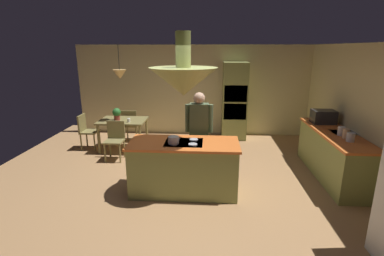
{
  "coord_description": "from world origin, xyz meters",
  "views": [
    {
      "loc": [
        0.44,
        -4.83,
        2.46
      ],
      "look_at": [
        0.1,
        0.4,
        1.0
      ],
      "focal_mm": 26.98,
      "sensor_mm": 36.0,
      "label": 1
    }
  ],
  "objects_px": {
    "oven_tower": "(235,101)",
    "canister_sugar": "(346,134)",
    "chair_facing_island": "(115,138)",
    "cooking_pot_on_cooktop": "(173,140)",
    "microwave_on_counter": "(323,117)",
    "kitchen_island": "(184,167)",
    "potted_plant_on_table": "(117,113)",
    "chair_by_back_wall": "(130,123)",
    "canister_flour": "(351,137)",
    "person_at_island": "(199,129)",
    "canister_tea": "(341,131)",
    "cup_on_table": "(129,120)",
    "dining_table": "(123,124)",
    "chair_at_corner": "(86,129)"
  },
  "relations": [
    {
      "from": "oven_tower",
      "to": "canister_sugar",
      "type": "relative_size",
      "value": 12.17
    },
    {
      "from": "chair_facing_island",
      "to": "cooking_pot_on_cooktop",
      "type": "xyz_separation_m",
      "value": [
        1.54,
        -1.59,
        0.49
      ]
    },
    {
      "from": "microwave_on_counter",
      "to": "cooking_pot_on_cooktop",
      "type": "bearing_deg",
      "value": -151.68
    },
    {
      "from": "oven_tower",
      "to": "canister_sugar",
      "type": "bearing_deg",
      "value": -58.46
    },
    {
      "from": "kitchen_island",
      "to": "potted_plant_on_table",
      "type": "distance_m",
      "value": 2.79
    },
    {
      "from": "microwave_on_counter",
      "to": "potted_plant_on_table",
      "type": "bearing_deg",
      "value": 173.07
    },
    {
      "from": "chair_by_back_wall",
      "to": "canister_flour",
      "type": "xyz_separation_m",
      "value": [
        4.54,
        -2.52,
        0.49
      ]
    },
    {
      "from": "person_at_island",
      "to": "microwave_on_counter",
      "type": "xyz_separation_m",
      "value": [
        2.61,
        0.79,
        0.1
      ]
    },
    {
      "from": "chair_facing_island",
      "to": "canister_tea",
      "type": "height_order",
      "value": "canister_tea"
    },
    {
      "from": "canister_flour",
      "to": "microwave_on_counter",
      "type": "height_order",
      "value": "microwave_on_counter"
    },
    {
      "from": "cup_on_table",
      "to": "microwave_on_counter",
      "type": "distance_m",
      "value": 4.35
    },
    {
      "from": "canister_flour",
      "to": "dining_table",
      "type": "bearing_deg",
      "value": 157.59
    },
    {
      "from": "kitchen_island",
      "to": "cooking_pot_on_cooktop",
      "type": "xyz_separation_m",
      "value": [
        -0.16,
        -0.13,
        0.53
      ]
    },
    {
      "from": "person_at_island",
      "to": "microwave_on_counter",
      "type": "distance_m",
      "value": 2.73
    },
    {
      "from": "person_at_island",
      "to": "canister_sugar",
      "type": "relative_size",
      "value": 9.65
    },
    {
      "from": "chair_by_back_wall",
      "to": "canister_flour",
      "type": "height_order",
      "value": "canister_flour"
    },
    {
      "from": "kitchen_island",
      "to": "person_at_island",
      "type": "distance_m",
      "value": 0.89
    },
    {
      "from": "cooking_pot_on_cooktop",
      "to": "chair_at_corner",
      "type": "bearing_deg",
      "value": 138.04
    },
    {
      "from": "chair_at_corner",
      "to": "kitchen_island",
      "type": "bearing_deg",
      "value": -128.5
    },
    {
      "from": "kitchen_island",
      "to": "cup_on_table",
      "type": "relative_size",
      "value": 20.84
    },
    {
      "from": "chair_by_back_wall",
      "to": "canister_sugar",
      "type": "distance_m",
      "value": 5.13
    },
    {
      "from": "chair_facing_island",
      "to": "chair_by_back_wall",
      "type": "relative_size",
      "value": 1.0
    },
    {
      "from": "potted_plant_on_table",
      "to": "cup_on_table",
      "type": "height_order",
      "value": "potted_plant_on_table"
    },
    {
      "from": "person_at_island",
      "to": "potted_plant_on_table",
      "type": "relative_size",
      "value": 5.54
    },
    {
      "from": "kitchen_island",
      "to": "potted_plant_on_table",
      "type": "relative_size",
      "value": 6.25
    },
    {
      "from": "person_at_island",
      "to": "chair_at_corner",
      "type": "height_order",
      "value": "person_at_island"
    },
    {
      "from": "kitchen_island",
      "to": "canister_sugar",
      "type": "height_order",
      "value": "canister_sugar"
    },
    {
      "from": "person_at_island",
      "to": "cup_on_table",
      "type": "height_order",
      "value": "person_at_island"
    },
    {
      "from": "chair_by_back_wall",
      "to": "kitchen_island",
      "type": "bearing_deg",
      "value": 121.79
    },
    {
      "from": "oven_tower",
      "to": "chair_by_back_wall",
      "type": "relative_size",
      "value": 2.41
    },
    {
      "from": "canister_sugar",
      "to": "microwave_on_counter",
      "type": "height_order",
      "value": "microwave_on_counter"
    },
    {
      "from": "dining_table",
      "to": "microwave_on_counter",
      "type": "distance_m",
      "value": 4.6
    },
    {
      "from": "chair_by_back_wall",
      "to": "microwave_on_counter",
      "type": "height_order",
      "value": "microwave_on_counter"
    },
    {
      "from": "cooking_pot_on_cooktop",
      "to": "canister_tea",
      "type": "bearing_deg",
      "value": 13.46
    },
    {
      "from": "person_at_island",
      "to": "canister_flour",
      "type": "bearing_deg",
      "value": -10.22
    },
    {
      "from": "canister_sugar",
      "to": "dining_table",
      "type": "bearing_deg",
      "value": 159.56
    },
    {
      "from": "dining_table",
      "to": "chair_facing_island",
      "type": "bearing_deg",
      "value": -90.0
    },
    {
      "from": "potted_plant_on_table",
      "to": "canister_tea",
      "type": "xyz_separation_m",
      "value": [
        4.66,
        -1.47,
        0.07
      ]
    },
    {
      "from": "kitchen_island",
      "to": "oven_tower",
      "type": "xyz_separation_m",
      "value": [
        1.1,
        3.24,
        0.59
      ]
    },
    {
      "from": "dining_table",
      "to": "potted_plant_on_table",
      "type": "height_order",
      "value": "potted_plant_on_table"
    },
    {
      "from": "oven_tower",
      "to": "chair_at_corner",
      "type": "bearing_deg",
      "value": -163.01
    },
    {
      "from": "chair_facing_island",
      "to": "canister_flour",
      "type": "height_order",
      "value": "canister_flour"
    },
    {
      "from": "chair_facing_island",
      "to": "cup_on_table",
      "type": "bearing_deg",
      "value": 63.92
    },
    {
      "from": "cup_on_table",
      "to": "canister_flour",
      "type": "relative_size",
      "value": 0.59
    },
    {
      "from": "dining_table",
      "to": "chair_at_corner",
      "type": "height_order",
      "value": "chair_at_corner"
    },
    {
      "from": "dining_table",
      "to": "chair_by_back_wall",
      "type": "distance_m",
      "value": 0.66
    },
    {
      "from": "chair_by_back_wall",
      "to": "canister_tea",
      "type": "bearing_deg",
      "value": 154.6
    },
    {
      "from": "oven_tower",
      "to": "person_at_island",
      "type": "xyz_separation_m",
      "value": [
        -0.87,
        -2.54,
        -0.09
      ]
    },
    {
      "from": "chair_at_corner",
      "to": "dining_table",
      "type": "bearing_deg",
      "value": -90.0
    },
    {
      "from": "person_at_island",
      "to": "chair_at_corner",
      "type": "relative_size",
      "value": 1.91
    }
  ]
}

